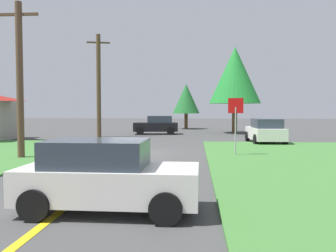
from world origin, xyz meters
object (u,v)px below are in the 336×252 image
object	(u,v)px
car_on_crossroad	(266,131)
car_behind_on_main_road	(106,176)
car_approaching_junction	(157,125)
utility_pole_near	(20,79)
utility_pole_mid	(99,85)
oak_tree_left	(235,75)
pine_tree_center	(186,99)
stop_sign	(236,116)

from	to	relation	value
car_on_crossroad	car_behind_on_main_road	bearing A→B (deg)	154.92
car_approaching_junction	utility_pole_near	xyz separation A→B (m)	(-4.53, -15.89, 2.85)
utility_pole_mid	oak_tree_left	size ratio (longest dim) A/B	1.03
car_on_crossroad	pine_tree_center	xyz separation A→B (m)	(-5.62, 15.72, 2.50)
pine_tree_center	utility_pole_mid	bearing A→B (deg)	-119.96
car_approaching_junction	pine_tree_center	world-z (taller)	pine_tree_center
car_on_crossroad	stop_sign	bearing A→B (deg)	155.17
stop_sign	car_approaching_junction	bearing A→B (deg)	-63.21
car_approaching_junction	utility_pole_mid	distance (m)	6.39
utility_pole_near	utility_pole_mid	world-z (taller)	utility_pole_mid
stop_sign	utility_pole_near	distance (m)	10.11
car_on_crossroad	car_approaching_junction	bearing A→B (deg)	43.53
car_behind_on_main_road	oak_tree_left	xyz separation A→B (m)	(5.58, 25.65, 4.46)
oak_tree_left	car_behind_on_main_road	bearing A→B (deg)	-102.28
car_approaching_junction	oak_tree_left	xyz separation A→B (m)	(6.98, 1.74, 4.46)
car_behind_on_main_road	utility_pole_mid	bearing A→B (deg)	106.36
pine_tree_center	car_approaching_junction	bearing A→B (deg)	-106.40
stop_sign	car_approaching_junction	size ratio (longest dim) A/B	0.70
car_approaching_junction	utility_pole_mid	xyz separation A→B (m)	(-4.25, -3.40, 3.34)
car_on_crossroad	oak_tree_left	size ratio (longest dim) A/B	0.51
car_behind_on_main_road	car_on_crossroad	size ratio (longest dim) A/B	1.00
stop_sign	utility_pole_near	world-z (taller)	utility_pole_near
stop_sign	pine_tree_center	distance (m)	22.69
car_approaching_junction	pine_tree_center	xyz separation A→B (m)	(2.39, 8.13, 2.50)
oak_tree_left	stop_sign	bearing A→B (deg)	-95.92
utility_pole_near	pine_tree_center	distance (m)	25.00
utility_pole_near	car_on_crossroad	bearing A→B (deg)	33.51
car_approaching_junction	car_on_crossroad	world-z (taller)	same
oak_tree_left	car_approaching_junction	bearing A→B (deg)	-165.98
car_approaching_junction	pine_tree_center	size ratio (longest dim) A/B	0.81
car_approaching_junction	utility_pole_near	size ratio (longest dim) A/B	0.57
oak_tree_left	utility_pole_near	bearing A→B (deg)	-123.13
car_approaching_junction	oak_tree_left	world-z (taller)	oak_tree_left
oak_tree_left	pine_tree_center	distance (m)	8.11
oak_tree_left	utility_pole_mid	bearing A→B (deg)	-155.40
car_behind_on_main_road	car_on_crossroad	xyz separation A→B (m)	(6.61, 16.32, 0.00)
car_on_crossroad	pine_tree_center	distance (m)	16.88
stop_sign	oak_tree_left	world-z (taller)	oak_tree_left
car_on_crossroad	utility_pole_mid	distance (m)	13.38
stop_sign	utility_pole_near	size ratio (longest dim) A/B	0.40
stop_sign	utility_pole_mid	xyz separation A→B (m)	(-9.57, 10.93, 2.19)
stop_sign	oak_tree_left	size ratio (longest dim) A/B	0.36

